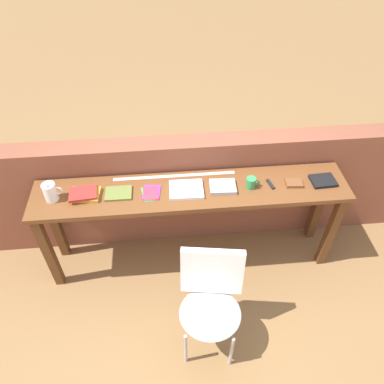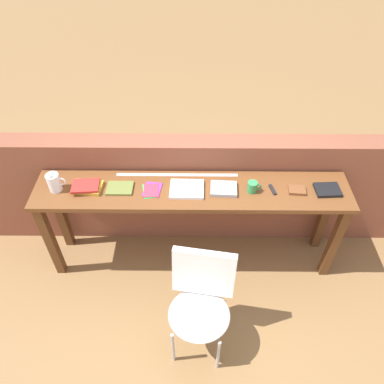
% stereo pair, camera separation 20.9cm
% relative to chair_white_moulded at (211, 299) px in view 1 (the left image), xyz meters
% --- Properties ---
extents(ground_plane, '(40.00, 40.00, 0.00)m').
position_rel_chair_white_moulded_xyz_m(ground_plane, '(-0.07, 0.46, -0.53)').
color(ground_plane, olive).
extents(brick_wall_back, '(6.00, 0.20, 1.10)m').
position_rel_chair_white_moulded_xyz_m(brick_wall_back, '(-0.07, 1.10, 0.02)').
color(brick_wall_back, brown).
rests_on(brick_wall_back, ground).
extents(sideboard, '(2.50, 0.44, 0.88)m').
position_rel_chair_white_moulded_xyz_m(sideboard, '(-0.07, 0.76, 0.21)').
color(sideboard, brown).
rests_on(sideboard, ground).
extents(chair_white_moulded, '(0.50, 0.51, 0.89)m').
position_rel_chair_white_moulded_xyz_m(chair_white_moulded, '(0.00, 0.00, 0.00)').
color(chair_white_moulded, white).
rests_on(chair_white_moulded, ground).
extents(pitcher_white, '(0.14, 0.10, 0.18)m').
position_rel_chair_white_moulded_xyz_m(pitcher_white, '(-1.13, 0.75, 0.43)').
color(pitcher_white, white).
rests_on(pitcher_white, sideboard).
extents(book_stack_leftmost, '(0.24, 0.18, 0.05)m').
position_rel_chair_white_moulded_xyz_m(book_stack_leftmost, '(-0.89, 0.76, 0.38)').
color(book_stack_leftmost, gold).
rests_on(book_stack_leftmost, sideboard).
extents(magazine_cycling, '(0.20, 0.16, 0.02)m').
position_rel_chair_white_moulded_xyz_m(magazine_cycling, '(-0.63, 0.76, 0.36)').
color(magazine_cycling, olive).
rests_on(magazine_cycling, sideboard).
extents(pamphlet_pile_colourful, '(0.16, 0.19, 0.01)m').
position_rel_chair_white_moulded_xyz_m(pamphlet_pile_colourful, '(-0.39, 0.75, 0.36)').
color(pamphlet_pile_colourful, green).
rests_on(pamphlet_pile_colourful, sideboard).
extents(book_open_centre, '(0.27, 0.22, 0.02)m').
position_rel_chair_white_moulded_xyz_m(book_open_centre, '(-0.11, 0.75, 0.37)').
color(book_open_centre, white).
rests_on(book_open_centre, sideboard).
extents(book_grey_hardcover, '(0.21, 0.17, 0.03)m').
position_rel_chair_white_moulded_xyz_m(book_grey_hardcover, '(0.18, 0.75, 0.37)').
color(book_grey_hardcover, '#9E9EA3').
rests_on(book_grey_hardcover, sideboard).
extents(mug, '(0.11, 0.08, 0.09)m').
position_rel_chair_white_moulded_xyz_m(mug, '(0.40, 0.75, 0.40)').
color(mug, '#338C4C').
rests_on(mug, sideboard).
extents(multitool_folded, '(0.05, 0.11, 0.02)m').
position_rel_chair_white_moulded_xyz_m(multitool_folded, '(0.56, 0.76, 0.36)').
color(multitool_folded, black).
rests_on(multitool_folded, sideboard).
extents(leather_journal_brown, '(0.14, 0.11, 0.02)m').
position_rel_chair_white_moulded_xyz_m(leather_journal_brown, '(0.75, 0.75, 0.37)').
color(leather_journal_brown, brown).
rests_on(leather_journal_brown, sideboard).
extents(book_repair_rightmost, '(0.20, 0.16, 0.03)m').
position_rel_chair_white_moulded_xyz_m(book_repair_rightmost, '(0.99, 0.75, 0.37)').
color(book_repair_rightmost, black).
rests_on(book_repair_rightmost, sideboard).
extents(ruler_metal_back_edge, '(0.99, 0.03, 0.00)m').
position_rel_chair_white_moulded_xyz_m(ruler_metal_back_edge, '(-0.19, 0.93, 0.35)').
color(ruler_metal_back_edge, silver).
rests_on(ruler_metal_back_edge, sideboard).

